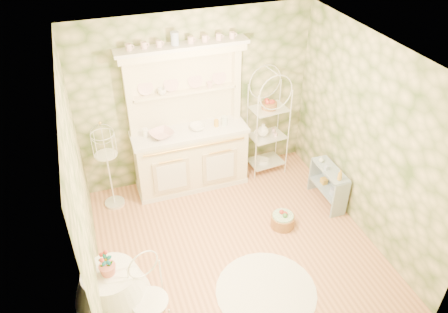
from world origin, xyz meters
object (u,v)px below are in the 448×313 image
object	(u,v)px
side_shelf	(328,187)
floor_basket	(283,220)
kitchen_dresser	(189,122)
birdcage_stand	(107,162)
bakers_rack	(268,125)
cafe_chair	(150,300)
round_table	(113,292)

from	to	relation	value
side_shelf	floor_basket	distance (m)	0.92
kitchen_dresser	floor_basket	bearing A→B (deg)	-54.95
side_shelf	floor_basket	world-z (taller)	side_shelf
birdcage_stand	bakers_rack	bearing A→B (deg)	2.22
side_shelf	cafe_chair	world-z (taller)	cafe_chair
bakers_rack	floor_basket	world-z (taller)	bakers_rack
bakers_rack	cafe_chair	size ratio (longest dim) A/B	1.81
side_shelf	cafe_chair	xyz separation A→B (m)	(-2.94, -1.29, 0.19)
round_table	floor_basket	bearing A→B (deg)	16.56
kitchen_dresser	cafe_chair	xyz separation A→B (m)	(-1.12, -2.40, -0.67)
kitchen_dresser	floor_basket	xyz separation A→B (m)	(0.96, -1.38, -1.03)
round_table	kitchen_dresser	bearing A→B (deg)	54.85
cafe_chair	floor_basket	distance (m)	2.35
bakers_rack	birdcage_stand	distance (m)	2.55
cafe_chair	birdcage_stand	world-z (taller)	birdcage_stand
round_table	birdcage_stand	world-z (taller)	birdcage_stand
bakers_rack	round_table	bearing A→B (deg)	-149.10
birdcage_stand	floor_basket	xyz separation A→B (m)	(2.22, -1.27, -0.67)
round_table	floor_basket	world-z (taller)	round_table
bakers_rack	cafe_chair	world-z (taller)	bakers_rack
cafe_chair	side_shelf	bearing A→B (deg)	4.34
kitchen_dresser	side_shelf	size ratio (longest dim) A/B	3.48
kitchen_dresser	side_shelf	world-z (taller)	kitchen_dresser
bakers_rack	birdcage_stand	xyz separation A→B (m)	(-2.54, -0.10, -0.08)
birdcage_stand	cafe_chair	bearing A→B (deg)	-86.50
round_table	floor_basket	distance (m)	2.57
bakers_rack	birdcage_stand	world-z (taller)	bakers_rack
kitchen_dresser	bakers_rack	bearing A→B (deg)	-0.36
cafe_chair	bakers_rack	bearing A→B (deg)	25.43
kitchen_dresser	round_table	bearing A→B (deg)	-125.15
kitchen_dresser	side_shelf	bearing A→B (deg)	-31.16
round_table	birdcage_stand	bearing A→B (deg)	83.58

